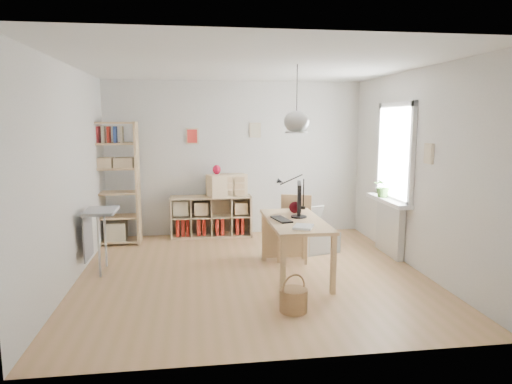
{
  "coord_description": "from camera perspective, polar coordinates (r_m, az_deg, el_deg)",
  "views": [
    {
      "loc": [
        -0.74,
        -5.79,
        2.01
      ],
      "look_at": [
        0.1,
        0.3,
        1.05
      ],
      "focal_mm": 32.0,
      "sensor_mm": 36.0,
      "label": 1
    }
  ],
  "objects": [
    {
      "name": "radiator",
      "position": [
        7.21,
        16.4,
        -4.39
      ],
      "size": [
        0.1,
        0.8,
        0.8
      ],
      "primitive_type": "cube",
      "color": "silver",
      "rests_on": "ground"
    },
    {
      "name": "drawer_chest",
      "position": [
        7.93,
        -3.67,
        0.87
      ],
      "size": [
        0.72,
        0.5,
        0.38
      ],
      "primitive_type": "cube",
      "rotation": [
        0.0,
        0.0,
        0.34
      ],
      "color": "tan",
      "rests_on": "cube_shelf"
    },
    {
      "name": "room_shell",
      "position": [
        5.78,
        5.09,
        8.75
      ],
      "size": [
        4.5,
        4.5,
        4.5
      ],
      "color": "silver",
      "rests_on": "ground"
    },
    {
      "name": "window_unit",
      "position": [
        7.06,
        17.06,
        4.75
      ],
      "size": [
        0.07,
        1.16,
        1.46
      ],
      "color": "white",
      "rests_on": "ground"
    },
    {
      "name": "desk",
      "position": [
        5.94,
        4.91,
        -4.32
      ],
      "size": [
        0.7,
        1.5,
        0.75
      ],
      "color": "tan",
      "rests_on": "ground"
    },
    {
      "name": "wicker_basket",
      "position": [
        5.0,
        4.71,
        -13.21
      ],
      "size": [
        0.3,
        0.3,
        0.41
      ],
      "rotation": [
        0.0,
        0.0,
        0.43
      ],
      "color": "olive",
      "rests_on": "ground"
    },
    {
      "name": "ground",
      "position": [
        6.17,
        -0.55,
        -10.13
      ],
      "size": [
        4.5,
        4.5,
        0.0
      ],
      "primitive_type": "plane",
      "color": "tan",
      "rests_on": "ground"
    },
    {
      "name": "storage_chest",
      "position": [
        7.22,
        7.34,
        -5.6
      ],
      "size": [
        0.78,
        0.84,
        0.66
      ],
      "rotation": [
        0.0,
        0.0,
        0.27
      ],
      "color": "silver",
      "rests_on": "ground"
    },
    {
      "name": "red_vase",
      "position": [
        7.88,
        -4.93,
        2.8
      ],
      "size": [
        0.14,
        0.14,
        0.17
      ],
      "primitive_type": "ellipsoid",
      "color": "#A50D28",
      "rests_on": "drawer_chest"
    },
    {
      "name": "monitor",
      "position": [
        6.01,
        5.41,
        -0.76
      ],
      "size": [
        0.21,
        0.53,
        0.46
      ],
      "rotation": [
        0.0,
        0.0,
        -0.22
      ],
      "color": "black",
      "rests_on": "desk"
    },
    {
      "name": "windowsill",
      "position": [
        7.11,
        16.18,
        -1.04
      ],
      "size": [
        0.22,
        1.2,
        0.06
      ],
      "primitive_type": "cube",
      "color": "white",
      "rests_on": "radiator"
    },
    {
      "name": "side_table",
      "position": [
        6.42,
        -19.38,
        -3.71
      ],
      "size": [
        0.4,
        0.55,
        0.85
      ],
      "color": "gray",
      "rests_on": "ground"
    },
    {
      "name": "cube_shelf",
      "position": [
        8.06,
        -5.78,
        -3.43
      ],
      "size": [
        1.4,
        0.38,
        0.72
      ],
      "color": "tan",
      "rests_on": "ground"
    },
    {
      "name": "yarn_ball",
      "position": [
        6.31,
        4.89,
        -1.93
      ],
      "size": [
        0.16,
        0.16,
        0.16
      ],
      "primitive_type": "sphere",
      "color": "#550B11",
      "rests_on": "desk"
    },
    {
      "name": "chair",
      "position": [
        6.7,
        4.88,
        -3.91
      ],
      "size": [
        0.58,
        0.58,
        0.93
      ],
      "rotation": [
        0.0,
        0.0,
        -0.34
      ],
      "color": "gray",
      "rests_on": "ground"
    },
    {
      "name": "paper_tray",
      "position": [
        5.47,
        5.93,
        -4.34
      ],
      "size": [
        0.3,
        0.33,
        0.03
      ],
      "primitive_type": "cube",
      "rotation": [
        0.0,
        0.0,
        -0.41
      ],
      "color": "white",
      "rests_on": "desk"
    },
    {
      "name": "potted_plant",
      "position": [
        7.2,
        15.62,
        0.71
      ],
      "size": [
        0.38,
        0.36,
        0.34
      ],
      "primitive_type": "imported",
      "rotation": [
        0.0,
        0.0,
        0.39
      ],
      "color": "#3D6E29",
      "rests_on": "windowsill"
    },
    {
      "name": "tall_bookshelf",
      "position": [
        7.75,
        -17.43,
        1.64
      ],
      "size": [
        0.8,
        0.38,
        2.0
      ],
      "color": "tan",
      "rests_on": "ground"
    },
    {
      "name": "task_lamp",
      "position": [
        6.46,
        4.24,
        0.49
      ],
      "size": [
        0.44,
        0.16,
        0.47
      ],
      "color": "black",
      "rests_on": "desk"
    },
    {
      "name": "keyboard",
      "position": [
        5.87,
        3.2,
        -3.44
      ],
      "size": [
        0.23,
        0.43,
        0.02
      ],
      "primitive_type": "cube",
      "rotation": [
        0.0,
        0.0,
        0.22
      ],
      "color": "black",
      "rests_on": "desk"
    }
  ]
}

